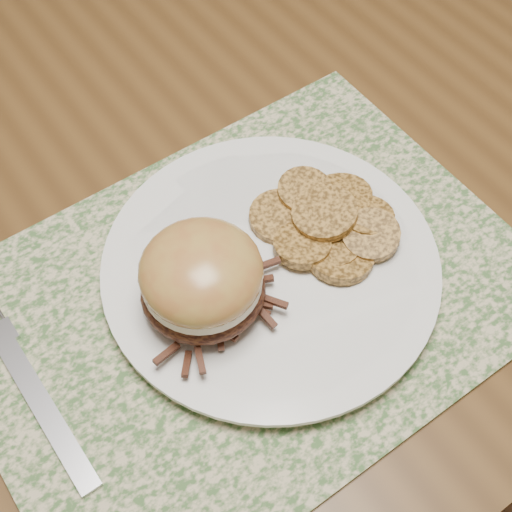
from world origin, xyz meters
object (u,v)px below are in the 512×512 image
(dining_table, at_px, (224,147))
(pork_sandwich, at_px, (202,280))
(dinner_plate, at_px, (271,267))
(fork, at_px, (29,382))

(dining_table, xyz_separation_m, pork_sandwich, (-0.15, -0.20, 0.13))
(dinner_plate, bearing_deg, pork_sandwich, -178.66)
(dinner_plate, distance_m, fork, 0.21)
(dining_table, height_order, pork_sandwich, pork_sandwich)
(dining_table, bearing_deg, pork_sandwich, -126.48)
(pork_sandwich, bearing_deg, dining_table, 78.19)
(dining_table, height_order, fork, fork)
(dinner_plate, relative_size, pork_sandwich, 2.08)
(pork_sandwich, height_order, fork, pork_sandwich)
(dining_table, bearing_deg, dinner_plate, -113.04)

